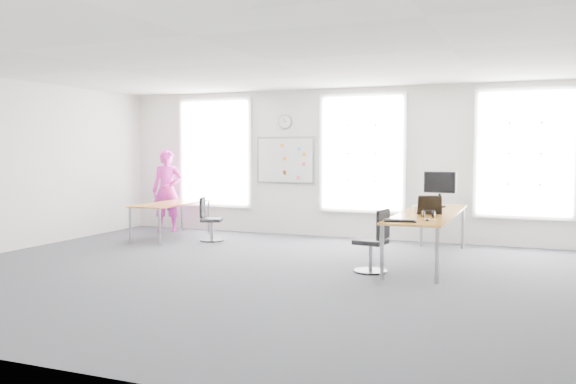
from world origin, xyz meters
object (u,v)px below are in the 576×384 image
at_px(chair_right, 374,245).
at_px(person, 167,191).
at_px(keyboard, 400,221).
at_px(headphones, 428,214).
at_px(desk_left, 172,206).
at_px(desk_right, 428,216).
at_px(chair_left, 209,222).
at_px(monitor, 440,186).

relative_size(chair_right, person, 0.52).
xyz_separation_m(keyboard, headphones, (0.27, 0.67, 0.04)).
bearing_deg(desk_left, desk_right, -8.02).
bearing_deg(desk_left, headphones, -14.91).
relative_size(desk_left, chair_right, 2.12).
bearing_deg(desk_left, person, 128.07).
distance_m(desk_right, person, 6.02).
xyz_separation_m(chair_left, keyboard, (4.14, -2.00, 0.42)).
height_order(chair_right, person, person).
relative_size(desk_left, keyboard, 4.42).
bearing_deg(desk_right, desk_left, 171.98).
xyz_separation_m(desk_left, headphones, (5.30, -1.41, 0.18)).
bearing_deg(desk_right, chair_left, 171.34).
xyz_separation_m(chair_right, monitor, (0.61, 2.15, 0.75)).
bearing_deg(monitor, headphones, -80.48).
bearing_deg(desk_right, keyboard, -97.02).
bearing_deg(desk_left, chair_right, -21.82).
bearing_deg(monitor, chair_right, -98.86).
xyz_separation_m(desk_left, monitor, (5.23, 0.30, 0.50)).
height_order(chair_left, keyboard, chair_left).
bearing_deg(person, keyboard, -45.42).
xyz_separation_m(person, monitor, (5.85, -0.49, 0.26)).
height_order(chair_left, person, person).
bearing_deg(keyboard, person, 143.06).
relative_size(chair_left, headphones, 4.39).
distance_m(keyboard, headphones, 0.72).
xyz_separation_m(desk_left, chair_right, (4.62, -1.85, -0.25)).
height_order(desk_left, person, person).
relative_size(chair_right, chair_left, 1.08).
distance_m(desk_right, monitor, 1.12).
xyz_separation_m(person, headphones, (5.92, -2.21, -0.05)).
bearing_deg(person, headphones, -38.90).
bearing_deg(chair_left, monitor, -103.04).
bearing_deg(chair_left, desk_right, -116.73).
distance_m(chair_right, chair_left, 4.12).
xyz_separation_m(headphones, monitor, (-0.08, 1.71, 0.32)).
bearing_deg(person, desk_left, -70.41).
relative_size(desk_right, chair_right, 3.49).
relative_size(desk_right, monitor, 5.25).
bearing_deg(monitor, chair_left, -168.02).
bearing_deg(chair_left, headphones, -124.93).
height_order(desk_right, monitor, monitor).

